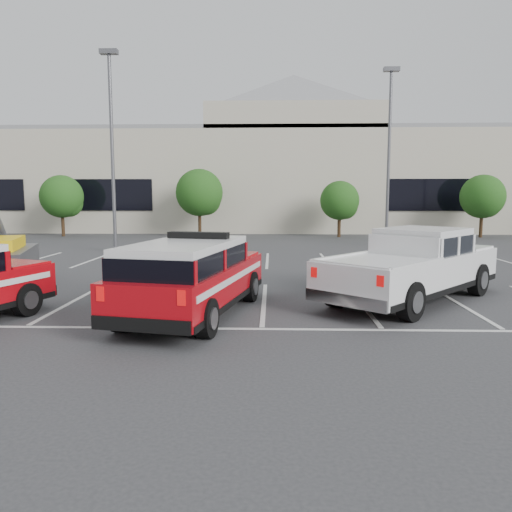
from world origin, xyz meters
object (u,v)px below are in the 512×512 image
(white_pickup, at_px, (413,272))
(light_pole_mid, at_px, (389,157))
(tree_mid_left, at_px, (201,194))
(tree_mid_right, at_px, (341,202))
(tree_left, at_px, (63,198))
(light_pole_left, at_px, (112,152))
(fire_chief_suv, at_px, (192,282))
(tree_right, at_px, (484,198))
(convention_building, at_px, (272,176))

(white_pickup, bearing_deg, light_pole_mid, 122.13)
(tree_mid_left, relative_size, tree_mid_right, 1.21)
(tree_left, distance_m, light_pole_left, 12.43)
(light_pole_left, xyz_separation_m, white_pickup, (12.22, -11.67, -4.37))
(light_pole_left, distance_m, white_pickup, 17.45)
(light_pole_mid, relative_size, fire_chief_suv, 1.66)
(tree_right, distance_m, white_pickup, 24.36)
(tree_right, distance_m, light_pole_mid, 10.38)
(convention_building, height_order, tree_mid_right, convention_building)
(tree_right, xyz_separation_m, fire_chief_suv, (-16.84, -23.69, -1.93))
(fire_chief_suv, bearing_deg, light_pole_left, 126.19)
(tree_mid_right, xyz_separation_m, fire_chief_suv, (-6.84, -23.69, -1.66))
(tree_mid_left, relative_size, light_pole_mid, 0.47)
(tree_right, relative_size, light_pole_mid, 0.43)
(tree_mid_left, distance_m, light_pole_mid, 13.53)
(tree_mid_left, distance_m, tree_right, 20.00)
(light_pole_mid, bearing_deg, tree_mid_left, 153.08)
(tree_left, relative_size, tree_mid_right, 1.11)
(light_pole_mid, bearing_deg, light_pole_left, -165.07)
(white_pickup, bearing_deg, tree_mid_left, 154.99)
(tree_left, xyz_separation_m, tree_mid_right, (20.00, -0.00, -0.27))
(tree_left, distance_m, tree_mid_right, 20.00)
(tree_mid_right, height_order, white_pickup, tree_mid_right)
(tree_mid_left, xyz_separation_m, tree_right, (20.00, -0.00, -0.27))
(tree_right, relative_size, white_pickup, 0.68)
(light_pole_left, height_order, light_pole_mid, same)
(convention_building, distance_m, fire_chief_suv, 33.79)
(light_pole_left, bearing_deg, white_pickup, -43.67)
(tree_mid_left, height_order, fire_chief_suv, tree_mid_left)
(fire_chief_suv, distance_m, white_pickup, 6.29)
(light_pole_left, xyz_separation_m, fire_chief_suv, (6.25, -13.65, -4.34))
(convention_building, relative_size, light_pole_mid, 5.86)
(tree_right, xyz_separation_m, white_pickup, (-10.87, -21.71, -1.96))
(tree_mid_left, distance_m, white_pickup, 23.66)
(light_pole_mid, bearing_deg, tree_mid_right, 107.52)
(tree_mid_right, relative_size, fire_chief_suv, 0.65)
(tree_mid_left, bearing_deg, fire_chief_suv, -82.41)
(tree_mid_left, xyz_separation_m, white_pickup, (9.13, -21.71, -2.23))
(tree_mid_right, distance_m, tree_right, 10.00)
(tree_left, bearing_deg, tree_mid_right, -0.00)
(convention_building, bearing_deg, light_pole_left, -112.39)
(light_pole_left, bearing_deg, tree_mid_left, 72.90)
(tree_mid_right, distance_m, light_pole_left, 16.72)
(tree_right, bearing_deg, light_pole_left, -156.49)
(tree_left, height_order, fire_chief_suv, tree_left)
(tree_mid_left, bearing_deg, light_pole_left, -107.10)
(tree_left, height_order, tree_mid_right, tree_left)
(tree_mid_left, xyz_separation_m, fire_chief_suv, (3.16, -23.69, -2.20))
(tree_mid_left, bearing_deg, convention_building, 62.60)
(tree_mid_right, bearing_deg, tree_left, 180.00)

